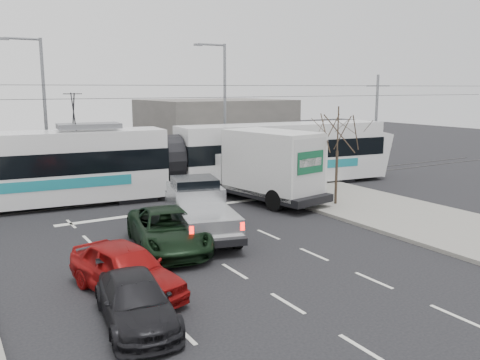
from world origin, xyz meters
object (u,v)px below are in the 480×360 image
dark_car (135,301)px  traffic_signal (274,147)px  green_car (168,230)px  street_lamp_far (41,104)px  silver_pickup (199,208)px  tram (170,160)px  red_car (126,269)px  box_truck (264,166)px  street_lamp_near (223,102)px  navy_pickup (251,177)px  bare_tree (338,133)px

dark_car → traffic_signal: bearing=51.0°
green_car → dark_car: bearing=-109.4°
street_lamp_far → dark_car: bearing=-94.5°
silver_pickup → green_car: 2.31m
traffic_signal → street_lamp_far: size_ratio=0.40×
tram → dark_car: size_ratio=6.70×
silver_pickup → red_car: (-4.69, -4.60, -0.35)m
tram → street_lamp_far: bearing=135.9°
green_car → box_truck: bearing=44.7°
street_lamp_near → green_car: (-9.96, -13.62, -4.36)m
box_truck → navy_pickup: (0.33, 1.84, -0.90)m
box_truck → silver_pickup: bearing=-156.5°
dark_car → tram: bearing=71.6°
green_car → dark_car: (-3.18, -5.33, -0.14)m
traffic_signal → dark_car: (-12.30, -11.44, -2.13)m
traffic_signal → red_car: traffic_signal is taller
bare_tree → street_lamp_far: street_lamp_far is taller
street_lamp_far → green_car: street_lamp_far is taller
street_lamp_far → tram: bearing=-49.9°
bare_tree → dark_car: 15.68m
street_lamp_far → green_car: (1.54, -15.62, -4.36)m
street_lamp_near → red_car: size_ratio=1.99×
bare_tree → tram: (-6.25, 6.93, -1.75)m
traffic_signal → street_lamp_near: street_lamp_near is taller
street_lamp_far → tram: street_lamp_far is taller
bare_tree → box_truck: bearing=130.5°
box_truck → bare_tree: bearing=-59.5°
silver_pickup → dark_car: (-5.10, -6.57, -0.51)m
tram → box_truck: bearing=-41.1°
traffic_signal → navy_pickup: bearing=143.2°
street_lamp_far → green_car: size_ratio=1.65×
street_lamp_far → dark_car: street_lamp_far is taller
street_lamp_near → street_lamp_far: (-11.50, 2.00, 0.00)m
street_lamp_far → navy_pickup: bearing=-42.2°
silver_pickup → box_truck: 7.00m
street_lamp_far → silver_pickup: bearing=-76.5°
bare_tree → navy_pickup: 5.97m
tram → dark_car: 16.13m
street_lamp_near → box_truck: size_ratio=1.12×
silver_pickup → red_car: size_ratio=1.45×
dark_car → silver_pickup: bearing=60.3°
tram → green_car: size_ratio=5.21×
street_lamp_near → green_car: bearing=-126.2°
street_lamp_far → tram: 9.12m
tram → silver_pickup: bearing=-99.2°
traffic_signal → box_truck: 1.93m
green_car → street_lamp_near: bearing=65.2°
traffic_signal → green_car: 11.16m
traffic_signal → red_car: bearing=-141.5°
box_truck → red_car: 13.51m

